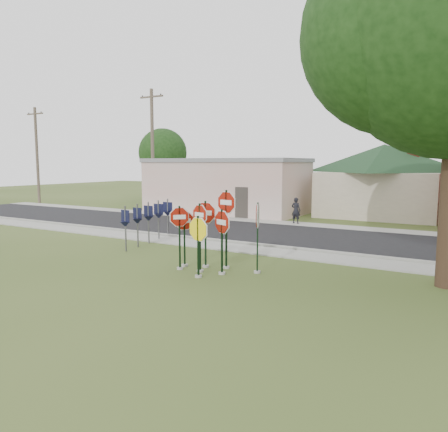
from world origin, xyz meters
The scene contains 20 objects.
ground centered at (0.00, 0.00, 0.00)m, with size 120.00×120.00×0.00m, color #3A4D1C.
sidewalk_near centered at (0.00, 5.50, 0.03)m, with size 60.00×1.60×0.06m, color gray.
road centered at (0.00, 10.00, 0.02)m, with size 60.00×7.00×0.04m, color black.
sidewalk_far centered at (0.00, 14.30, 0.03)m, with size 60.00×1.60×0.06m, color gray.
curb centered at (0.00, 6.50, 0.07)m, with size 60.00×0.20×0.14m, color gray.
stop_sign_center centered at (-0.18, 1.13, 1.55)m, with size 0.95×0.26×2.54m.
stop_sign_yellow centered at (0.18, 0.47, 1.33)m, with size 1.13×0.24×2.21m.
stop_sign_left centered at (-1.01, 1.05, 1.47)m, with size 0.68×0.73×2.42m.
stop_sign_right centered at (0.66, 1.23, 1.47)m, with size 1.04×0.45×2.39m.
stop_sign_back_right centered at (0.36, 2.04, 1.91)m, with size 1.11×0.24×2.99m.
stop_sign_back_left centered at (-0.40, 1.82, 1.61)m, with size 1.07×0.27×2.58m.
stop_sign_far_right centered at (1.64, 2.01, 1.65)m, with size 0.42×1.11×2.62m.
stop_sign_far_left centered at (-1.15, 1.53, 1.33)m, with size 0.70×0.72×2.22m.
route_sign_row centered at (-5.40, 4.50, 1.22)m, with size 1.43×4.63×2.00m.
building_stucco centered at (-9.00, 18.00, 2.15)m, with size 12.20×6.20×4.20m.
building_house centered at (2.00, 22.00, 3.65)m, with size 11.60×11.60×6.20m.
utility_pole_near centered at (-14.00, 15.20, 4.97)m, with size 2.20×0.26×9.50m.
utility_pole_far centered at (-28.00, 15.20, 4.71)m, with size 2.20×0.26×9.00m.
bg_tree_left centered at (-20.00, 24.00, 4.88)m, with size 4.90×4.90×7.35m.
pedestrian centered at (-1.74, 14.31, 0.88)m, with size 0.60×0.39×1.64m, color black.
Camera 1 is at (8.27, -11.48, 3.84)m, focal length 35.00 mm.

